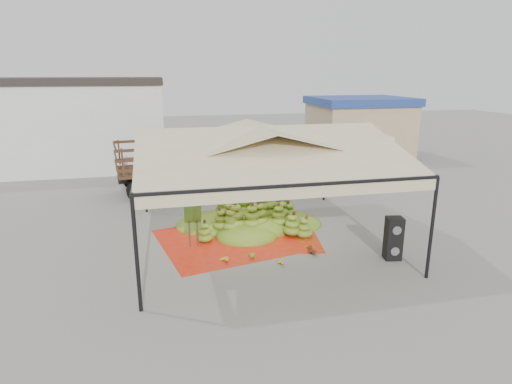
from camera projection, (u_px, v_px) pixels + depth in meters
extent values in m
plane|color=slate|center=(260.00, 238.00, 15.26)|extent=(90.00, 90.00, 0.00)
cylinder|color=black|center=(137.00, 255.00, 10.25)|extent=(0.10, 0.10, 3.00)
cylinder|color=black|center=(432.00, 229.00, 11.96)|extent=(0.10, 0.10, 3.00)
cylinder|color=black|center=(144.00, 178.00, 17.75)|extent=(0.10, 0.10, 3.00)
cylinder|color=black|center=(325.00, 168.00, 19.47)|extent=(0.10, 0.10, 3.00)
pyramid|color=beige|center=(260.00, 141.00, 14.31)|extent=(8.00, 8.00, 1.00)
cube|color=black|center=(260.00, 156.00, 14.45)|extent=(8.00, 8.00, 0.08)
cube|color=beige|center=(260.00, 161.00, 14.50)|extent=(8.00, 8.00, 0.36)
cube|color=silver|center=(44.00, 128.00, 25.58)|extent=(14.00, 6.00, 5.00)
cube|color=black|center=(37.00, 81.00, 24.84)|extent=(14.30, 6.30, 0.40)
cube|color=tan|center=(358.00, 132.00, 29.12)|extent=(6.00, 5.00, 3.60)
cube|color=navy|center=(360.00, 101.00, 28.56)|extent=(6.30, 5.30, 0.50)
cube|color=red|center=(226.00, 240.00, 15.06)|extent=(5.14, 4.99, 0.01)
cube|color=#C65012|center=(263.00, 232.00, 15.81)|extent=(4.42, 4.58, 0.01)
ellipsoid|color=#547718|center=(252.00, 210.00, 16.39)|extent=(6.90, 6.18, 1.25)
ellipsoid|color=gold|center=(279.00, 262.00, 13.12)|extent=(0.51, 0.46, 0.19)
ellipsoid|color=gold|center=(223.00, 259.00, 13.31)|extent=(0.60, 0.57, 0.21)
ellipsoid|color=#592D14|center=(307.00, 246.00, 14.34)|extent=(0.53, 0.51, 0.19)
ellipsoid|color=#592814|center=(310.00, 252.00, 13.84)|extent=(0.54, 0.46, 0.23)
ellipsoid|color=#3F861B|center=(249.00, 255.00, 13.64)|extent=(0.48, 0.40, 0.22)
ellipsoid|color=#56861B|center=(198.00, 179.00, 12.85)|extent=(0.24, 0.24, 0.20)
ellipsoid|color=#56861B|center=(246.00, 177.00, 13.17)|extent=(0.24, 0.24, 0.20)
ellipsoid|color=#56861B|center=(293.00, 174.00, 13.49)|extent=(0.24, 0.24, 0.20)
cube|color=black|center=(392.00, 249.00, 13.52)|extent=(0.57, 0.52, 0.69)
cube|color=black|center=(394.00, 228.00, 13.34)|extent=(0.57, 0.52, 0.69)
imported|color=gray|center=(235.00, 189.00, 18.88)|extent=(0.65, 0.55, 1.52)
cube|color=#472817|center=(177.00, 168.00, 20.97)|extent=(5.90, 3.30, 0.13)
cube|color=silver|center=(248.00, 161.00, 22.19)|extent=(2.33, 2.71, 2.58)
cylinder|color=black|center=(138.00, 191.00, 19.47)|extent=(1.05, 0.47, 1.01)
cylinder|color=black|center=(133.00, 180.00, 21.49)|extent=(1.05, 0.47, 1.01)
cylinder|color=black|center=(214.00, 184.00, 20.67)|extent=(1.05, 0.47, 1.01)
cylinder|color=black|center=(203.00, 174.00, 22.70)|extent=(1.05, 0.47, 1.01)
cylinder|color=black|center=(251.00, 181.00, 21.31)|extent=(1.05, 0.47, 1.01)
cylinder|color=black|center=(237.00, 171.00, 23.34)|extent=(1.05, 0.47, 1.01)
ellipsoid|color=#3E7217|center=(176.00, 157.00, 20.82)|extent=(4.72, 2.59, 0.79)
cube|color=gold|center=(187.00, 147.00, 20.89)|extent=(2.52, 2.51, 0.28)
cube|color=#53311B|center=(303.00, 161.00, 22.74)|extent=(5.50, 2.73, 0.13)
cube|color=silver|center=(366.00, 157.00, 23.32)|extent=(2.05, 2.46, 2.48)
cylinder|color=black|center=(271.00, 180.00, 21.57)|extent=(0.98, 0.37, 0.97)
cylinder|color=black|center=(263.00, 170.00, 23.61)|extent=(0.98, 0.37, 0.97)
cylinder|color=black|center=(336.00, 177.00, 22.16)|extent=(0.98, 0.37, 0.97)
cylinder|color=black|center=(323.00, 168.00, 24.20)|extent=(0.98, 0.37, 0.97)
cylinder|color=black|center=(370.00, 175.00, 22.47)|extent=(0.98, 0.37, 0.97)
cylinder|color=black|center=(353.00, 167.00, 24.51)|extent=(0.98, 0.37, 0.97)
ellipsoid|color=#5A821B|center=(303.00, 151.00, 22.60)|extent=(4.40, 2.14, 0.76)
cube|color=yellow|center=(313.00, 143.00, 22.57)|extent=(2.25, 2.25, 0.27)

